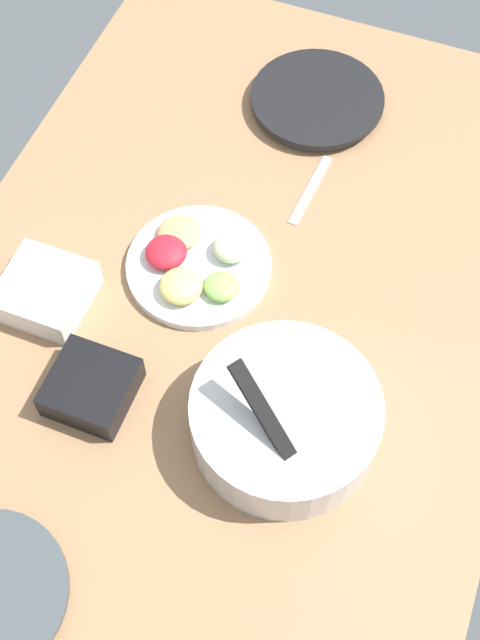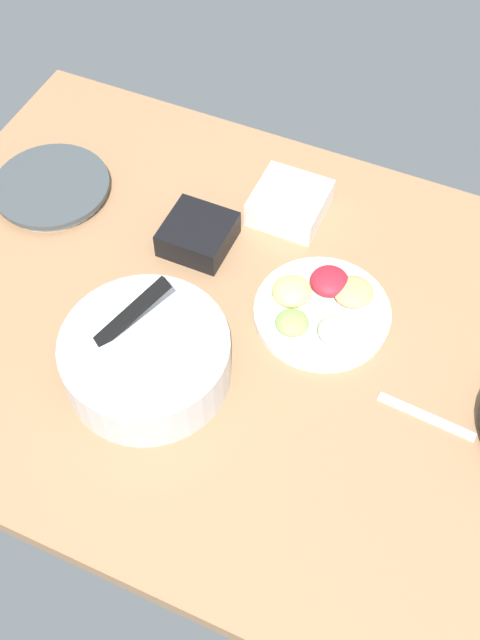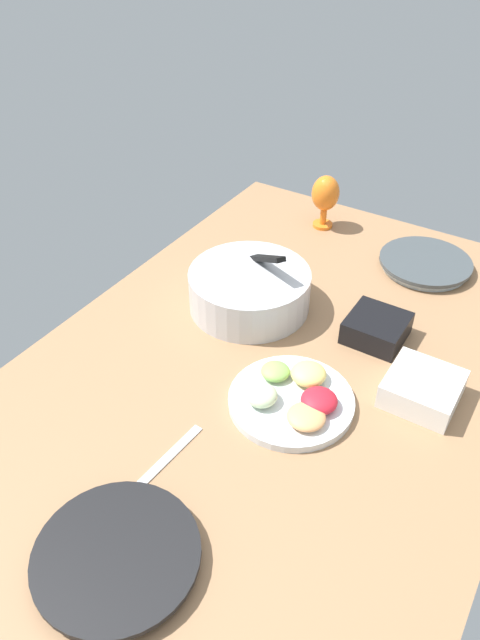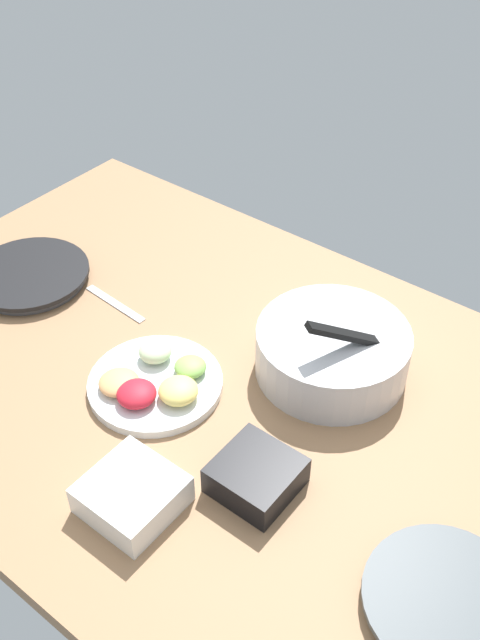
{
  "view_description": "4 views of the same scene",
  "coord_description": "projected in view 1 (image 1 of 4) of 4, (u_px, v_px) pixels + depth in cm",
  "views": [
    {
      "loc": [
        68.25,
        28.67,
        125.52
      ],
      "look_at": [
        4.44,
        4.06,
        6.81
      ],
      "focal_mm": 46.27,
      "sensor_mm": 36.0,
      "label": 1
    },
    {
      "loc": [
        -27.39,
        77.03,
        121.14
      ],
      "look_at": [
        5.38,
        3.57,
        6.81
      ],
      "focal_mm": 43.33,
      "sensor_mm": 36.0,
      "label": 2
    },
    {
      "loc": [
        -86.1,
        -45.36,
        91.9
      ],
      "look_at": [
        4.39,
        11.22,
        6.81
      ],
      "focal_mm": 33.62,
      "sensor_mm": 36.0,
      "label": 3
    },
    {
      "loc": [
        67.52,
        -76.5,
        102.77
      ],
      "look_at": [
        -1.08,
        11.51,
        6.81
      ],
      "focal_mm": 40.86,
      "sensor_mm": 36.0,
      "label": 4
    }
  ],
  "objects": [
    {
      "name": "ground_plane",
      "position": [
        228.0,
        317.0,
        1.47
      ],
      "size": [
        160.0,
        104.0,
        4.0
      ],
      "primitive_type": "cube",
      "color": "#99704C"
    },
    {
      "name": "square_bowl_white",
      "position": [
        45.0,
        290.0,
        1.44
      ],
      "size": [
        14.65,
        14.65,
        5.83
      ],
      "color": "white",
      "rests_on": "ground_plane"
    },
    {
      "name": "dinner_plate_left",
      "position": [
        317.0,
        101.0,
        1.69
      ],
      "size": [
        27.43,
        27.43,
        2.85
      ],
      "color": "#4C4C51",
      "rests_on": "ground_plane"
    },
    {
      "name": "square_bowl_black",
      "position": [
        91.0,
        386.0,
        1.35
      ],
      "size": [
        13.26,
        13.26,
        5.75
      ],
      "color": "black",
      "rests_on": "ground_plane"
    },
    {
      "name": "fruit_platter",
      "position": [
        196.0,
        264.0,
        1.49
      ],
      "size": [
        26.35,
        26.35,
        5.5
      ],
      "color": "silver",
      "rests_on": "ground_plane"
    },
    {
      "name": "fork_by_left_plate",
      "position": [
        311.0,
        189.0,
        1.59
      ],
      "size": [
        18.08,
        3.01,
        0.6
      ],
      "primitive_type": "cube",
      "rotation": [
        0.0,
        0.0,
        -0.07
      ],
      "color": "silver",
      "rests_on": "ground_plane"
    },
    {
      "name": "mixing_bowl",
      "position": [
        285.0,
        418.0,
        1.3
      ],
      "size": [
        30.15,
        30.15,
        17.76
      ],
      "color": "silver",
      "rests_on": "ground_plane"
    }
  ]
}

